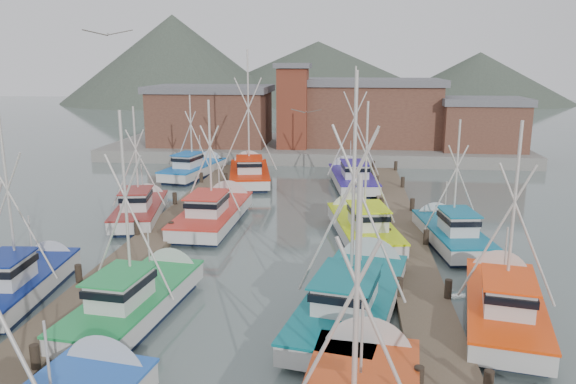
# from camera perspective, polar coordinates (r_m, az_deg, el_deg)

# --- Properties ---
(ground) EXTENTS (260.00, 260.00, 0.00)m
(ground) POSITION_cam_1_polar(r_m,az_deg,el_deg) (26.45, -2.45, -8.98)
(ground) COLOR #546462
(ground) RESTS_ON ground
(dock_left) EXTENTS (2.30, 46.00, 1.50)m
(dock_left) POSITION_cam_1_polar(r_m,az_deg,el_deg) (31.77, -13.96, -5.11)
(dock_left) COLOR brown
(dock_left) RESTS_ON ground
(dock_right) EXTENTS (2.30, 46.00, 1.50)m
(dock_right) POSITION_cam_1_polar(r_m,az_deg,el_deg) (30.06, 12.13, -6.07)
(dock_right) COLOR brown
(dock_right) RESTS_ON ground
(quay) EXTENTS (44.00, 16.00, 1.20)m
(quay) POSITION_cam_1_polar(r_m,az_deg,el_deg) (62.03, 2.70, 4.49)
(quay) COLOR gray
(quay) RESTS_ON ground
(shed_left) EXTENTS (12.72, 8.48, 6.20)m
(shed_left) POSITION_cam_1_polar(r_m,az_deg,el_deg) (61.28, -7.80, 7.80)
(shed_left) COLOR brown
(shed_left) RESTS_ON quay
(shed_center) EXTENTS (14.84, 9.54, 6.90)m
(shed_center) POSITION_cam_1_polar(r_m,az_deg,el_deg) (61.47, 8.38, 8.13)
(shed_center) COLOR brown
(shed_center) RESTS_ON quay
(shed_right) EXTENTS (8.48, 6.36, 5.20)m
(shed_right) POSITION_cam_1_polar(r_m,az_deg,el_deg) (60.00, 19.08, 6.61)
(shed_right) COLOR brown
(shed_right) RESTS_ON quay
(lookout_tower) EXTENTS (3.60, 3.60, 8.50)m
(lookout_tower) POSITION_cam_1_polar(r_m,az_deg,el_deg) (57.67, 0.49, 8.80)
(lookout_tower) COLOR maroon
(lookout_tower) RESTS_ON quay
(distant_hills) EXTENTS (175.00, 140.00, 42.00)m
(distant_hills) POSITION_cam_1_polar(r_m,az_deg,el_deg) (148.06, -0.18, 9.34)
(distant_hills) COLOR #475244
(distant_hills) RESTS_ON ground
(boat_4) EXTENTS (3.60, 8.85, 8.94)m
(boat_4) POSITION_cam_1_polar(r_m,az_deg,el_deg) (23.73, -14.74, -10.33)
(boat_4) COLOR black
(boat_4) RESTS_ON ground
(boat_5) EXTENTS (5.16, 10.72, 10.62)m
(boat_5) POSITION_cam_1_polar(r_m,az_deg,el_deg) (23.24, 6.78, -10.46)
(boat_5) COLOR black
(boat_5) RESTS_ON ground
(boat_6) EXTENTS (3.43, 7.92, 8.55)m
(boat_6) POSITION_cam_1_polar(r_m,az_deg,el_deg) (27.11, -25.12, -8.17)
(boat_6) COLOR black
(boat_6) RESTS_ON ground
(boat_7) EXTENTS (4.31, 9.15, 8.67)m
(boat_7) POSITION_cam_1_polar(r_m,az_deg,el_deg) (24.10, 21.03, -10.42)
(boat_7) COLOR black
(boat_7) RESTS_ON ground
(boat_8) EXTENTS (3.57, 9.97, 8.64)m
(boat_8) POSITION_cam_1_polar(r_m,az_deg,el_deg) (35.58, -7.38, -2.06)
(boat_8) COLOR black
(boat_8) RESTS_ON ground
(boat_9) EXTENTS (4.44, 9.51, 8.65)m
(boat_9) POSITION_cam_1_polar(r_m,az_deg,el_deg) (32.72, 7.47, -3.43)
(boat_9) COLOR black
(boat_9) RESTS_ON ground
(boat_10) EXTENTS (4.03, 8.61, 7.94)m
(boat_10) POSITION_cam_1_polar(r_m,az_deg,el_deg) (37.31, -14.69, -1.67)
(boat_10) COLOR black
(boat_10) RESTS_ON ground
(boat_11) EXTENTS (3.58, 8.27, 7.62)m
(boat_11) POSITION_cam_1_polar(r_m,az_deg,el_deg) (32.50, 16.00, -3.96)
(boat_11) COLOR black
(boat_11) RESTS_ON ground
(boat_12) EXTENTS (4.89, 10.41, 11.81)m
(boat_12) POSITION_cam_1_polar(r_m,az_deg,el_deg) (47.89, -3.96, 1.99)
(boat_12) COLOR black
(boat_12) RESTS_ON ground
(boat_13) EXTENTS (4.23, 9.91, 10.44)m
(boat_13) POSITION_cam_1_polar(r_m,az_deg,el_deg) (46.04, 6.49, 1.47)
(boat_13) COLOR black
(boat_13) RESTS_ON ground
(boat_14) EXTENTS (4.23, 9.12, 7.89)m
(boat_14) POSITION_cam_1_polar(r_m,az_deg,el_deg) (50.27, -9.33, 2.36)
(boat_14) COLOR black
(boat_14) RESTS_ON ground
(gull_near) EXTENTS (1.51, 0.66, 0.24)m
(gull_near) POSITION_cam_1_polar(r_m,az_deg,el_deg) (18.43, -17.84, 15.09)
(gull_near) COLOR gray
(gull_near) RESTS_ON ground
(gull_far) EXTENTS (1.55, 0.64, 0.24)m
(gull_far) POSITION_cam_1_polar(r_m,az_deg,el_deg) (28.06, 1.86, 8.18)
(gull_far) COLOR gray
(gull_far) RESTS_ON ground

